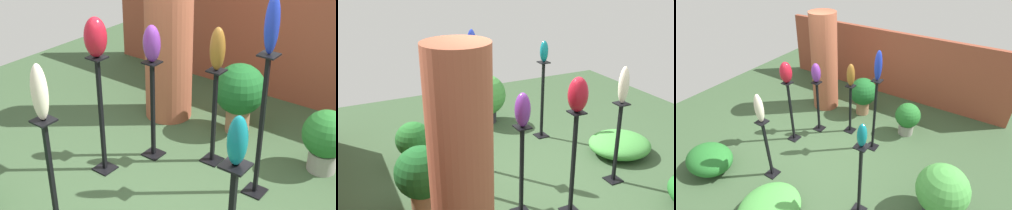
# 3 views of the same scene
# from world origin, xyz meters

# --- Properties ---
(ground_plane) EXTENTS (8.00, 8.00, 0.00)m
(ground_plane) POSITION_xyz_m (0.00, 0.00, 0.00)
(ground_plane) COLOR #385133
(brick_wall_back) EXTENTS (5.60, 0.12, 1.59)m
(brick_wall_back) POSITION_xyz_m (0.00, 2.56, 0.80)
(brick_wall_back) COLOR brown
(brick_wall_back) RESTS_ON ground
(brick_pillar) EXTENTS (0.57, 0.57, 2.15)m
(brick_pillar) POSITION_xyz_m (-0.92, 1.26, 1.08)
(brick_pillar) COLOR #9E5138
(brick_pillar) RESTS_ON ground
(pedestal_cobalt) EXTENTS (0.20, 0.20, 1.42)m
(pedestal_cobalt) POSITION_xyz_m (0.70, 0.50, 0.66)
(pedestal_cobalt) COLOR black
(pedestal_cobalt) RESTS_ON ground
(pedestal_ruby) EXTENTS (0.20, 0.20, 1.25)m
(pedestal_ruby) POSITION_xyz_m (-0.72, -0.10, 0.57)
(pedestal_ruby) COLOR black
(pedestal_ruby) RESTS_ON ground
(pedestal_violet) EXTENTS (0.20, 0.20, 1.09)m
(pedestal_violet) POSITION_xyz_m (-0.49, 0.42, 0.50)
(pedestal_violet) COLOR black
(pedestal_violet) RESTS_ON ground
(pedestal_teal) EXTENTS (0.20, 0.20, 1.25)m
(pedestal_teal) POSITION_xyz_m (1.17, -0.85, 0.57)
(pedestal_teal) COLOR black
(pedestal_teal) RESTS_ON ground
(pedestal_bronze) EXTENTS (0.20, 0.20, 1.05)m
(pedestal_bronze) POSITION_xyz_m (0.08, 0.71, 0.48)
(pedestal_bronze) COLOR black
(pedestal_bronze) RESTS_ON ground
(pedestal_ivory) EXTENTS (0.20, 0.20, 1.09)m
(pedestal_ivory) POSITION_xyz_m (-0.41, -1.00, 0.50)
(pedestal_ivory) COLOR black
(pedestal_ivory) RESTS_ON ground
(art_vase_cobalt) EXTENTS (0.12, 0.13, 0.51)m
(art_vase_cobalt) POSITION_xyz_m (0.70, 0.50, 1.68)
(art_vase_cobalt) COLOR #192D9E
(art_vase_cobalt) RESTS_ON pedestal_cobalt
(art_vase_ruby) EXTENTS (0.21, 0.22, 0.38)m
(art_vase_ruby) POSITION_xyz_m (-0.72, -0.10, 1.44)
(art_vase_ruby) COLOR maroon
(art_vase_ruby) RESTS_ON pedestal_ruby
(art_vase_violet) EXTENTS (0.18, 0.17, 0.38)m
(art_vase_violet) POSITION_xyz_m (-0.49, 0.42, 1.28)
(art_vase_violet) COLOR #6B2D8C
(art_vase_violet) RESTS_ON pedestal_violet
(art_vase_teal) EXTENTS (0.12, 0.13, 0.33)m
(art_vase_teal) POSITION_xyz_m (1.17, -0.85, 1.42)
(art_vase_teal) COLOR #0F727A
(art_vase_teal) RESTS_ON pedestal_teal
(art_vase_bronze) EXTENTS (0.15, 0.14, 0.43)m
(art_vase_bronze) POSITION_xyz_m (0.08, 0.71, 1.27)
(art_vase_bronze) COLOR brown
(art_vase_bronze) RESTS_ON pedestal_bronze
(art_vase_ivory) EXTENTS (0.12, 0.13, 0.46)m
(art_vase_ivory) POSITION_xyz_m (-0.41, -1.00, 1.32)
(art_vase_ivory) COLOR beige
(art_vase_ivory) RESTS_ON pedestal_ivory
(potted_plant_front_right) EXTENTS (0.60, 0.60, 0.85)m
(potted_plant_front_right) POSITION_xyz_m (-0.03, 1.42, 0.51)
(potted_plant_front_right) COLOR #936B4C
(potted_plant_front_right) RESTS_ON ground
(potted_plant_walkway_edge) EXTENTS (0.72, 0.72, 0.86)m
(potted_plant_walkway_edge) POSITION_xyz_m (2.13, -0.27, 0.47)
(potted_plant_walkway_edge) COLOR #2D2D33
(potted_plant_walkway_edge) RESTS_ON ground
(potted_plant_front_left) EXTENTS (0.49, 0.49, 0.68)m
(potted_plant_front_left) POSITION_xyz_m (1.07, 1.25, 0.39)
(potted_plant_front_left) COLOR gray
(potted_plant_front_left) RESTS_ON ground
(foliage_bed_east) EXTENTS (0.86, 0.93, 0.30)m
(foliage_bed_east) POSITION_xyz_m (0.14, -1.58, 0.15)
(foliage_bed_east) COLOR #479942
(foliage_bed_east) RESTS_ON ground
(foliage_bed_west) EXTENTS (0.84, 0.68, 0.42)m
(foliage_bed_west) POSITION_xyz_m (-1.38, -1.47, 0.21)
(foliage_bed_west) COLOR #236B28
(foliage_bed_west) RESTS_ON ground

